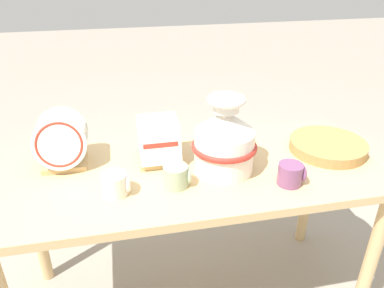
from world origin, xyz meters
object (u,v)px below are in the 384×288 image
(mug_sage_glaze, at_px, (177,176))
(dish_rack_round_plates, at_px, (62,145))
(mug_cream_glaze, at_px, (116,184))
(wicker_charger_stack, at_px, (328,146))
(mug_plum_glaze, at_px, (291,174))
(ceramic_vase, at_px, (224,140))
(dish_rack_square_plates, at_px, (159,147))

(mug_sage_glaze, bearing_deg, dish_rack_round_plates, 151.19)
(mug_sage_glaze, height_order, mug_cream_glaze, same)
(wicker_charger_stack, relative_size, mug_plum_glaze, 3.26)
(ceramic_vase, height_order, mug_plum_glaze, ceramic_vase)
(ceramic_vase, bearing_deg, mug_cream_glaze, -168.76)
(dish_rack_square_plates, bearing_deg, mug_cream_glaze, -131.94)
(dish_rack_round_plates, bearing_deg, wicker_charger_stack, -5.11)
(dish_rack_round_plates, relative_size, dish_rack_square_plates, 1.22)
(wicker_charger_stack, xyz_separation_m, mug_cream_glaze, (-0.91, -0.14, 0.02))
(ceramic_vase, relative_size, mug_sage_glaze, 3.08)
(dish_rack_round_plates, distance_m, mug_sage_glaze, 0.48)
(dish_rack_round_plates, distance_m, wicker_charger_stack, 1.12)
(dish_rack_square_plates, height_order, mug_cream_glaze, dish_rack_square_plates)
(ceramic_vase, relative_size, mug_plum_glaze, 3.08)
(mug_sage_glaze, distance_m, mug_plum_glaze, 0.43)
(mug_cream_glaze, bearing_deg, wicker_charger_stack, 8.77)
(dish_rack_square_plates, xyz_separation_m, wicker_charger_stack, (0.73, -0.06, -0.04))
(mug_sage_glaze, xyz_separation_m, mug_cream_glaze, (-0.22, -0.01, 0.00))
(dish_rack_round_plates, xyz_separation_m, mug_cream_glaze, (0.20, -0.24, -0.06))
(ceramic_vase, bearing_deg, mug_plum_glaze, -34.38)
(dish_rack_round_plates, bearing_deg, mug_plum_glaze, -19.96)
(wicker_charger_stack, height_order, mug_sage_glaze, mug_sage_glaze)
(mug_plum_glaze, bearing_deg, dish_rack_round_plates, 160.04)
(dish_rack_square_plates, distance_m, mug_sage_glaze, 0.20)
(mug_cream_glaze, bearing_deg, ceramic_vase, 11.24)
(dish_rack_round_plates, relative_size, wicker_charger_stack, 0.69)
(mug_sage_glaze, xyz_separation_m, mug_plum_glaze, (0.42, -0.07, 0.00))
(dish_rack_square_plates, bearing_deg, mug_sage_glaze, -78.51)
(ceramic_vase, bearing_deg, dish_rack_round_plates, 165.93)
(dish_rack_square_plates, relative_size, mug_cream_glaze, 1.84)
(dish_rack_round_plates, height_order, wicker_charger_stack, dish_rack_round_plates)
(ceramic_vase, relative_size, dish_rack_square_plates, 1.68)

